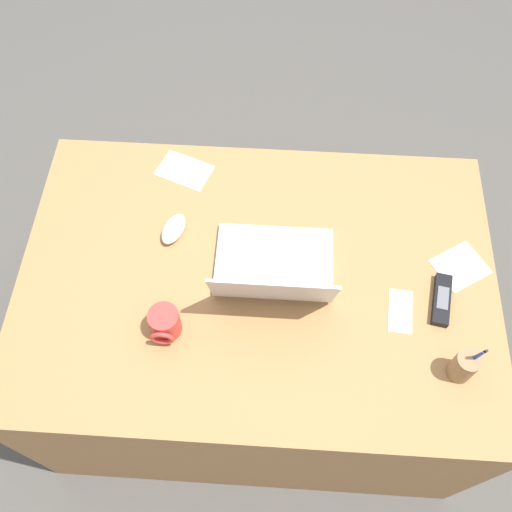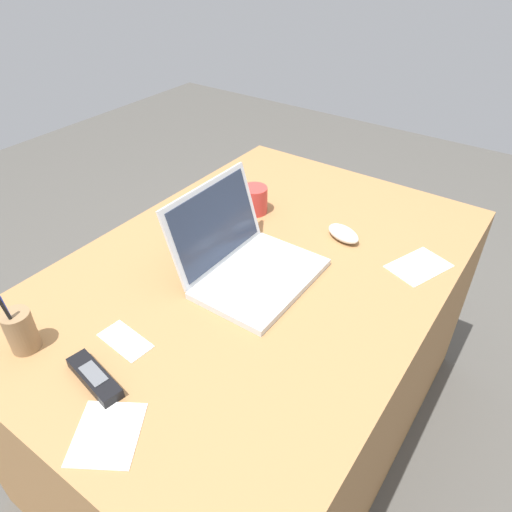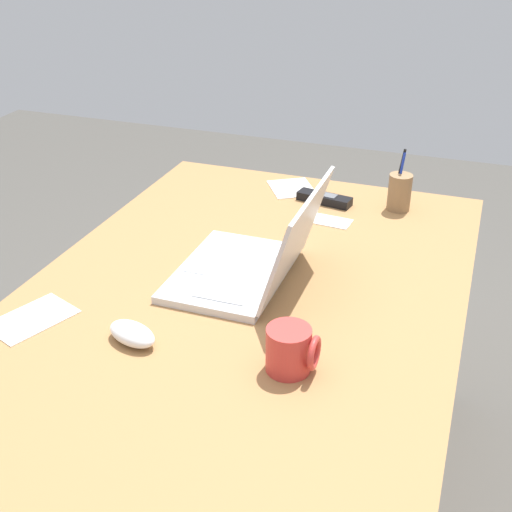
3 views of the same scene
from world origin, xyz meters
name	(u,v)px [view 1 (image 1 of 3)]	position (x,y,z in m)	size (l,w,h in m)	color
ground_plane	(257,359)	(0.00, 0.00, 0.00)	(6.00, 6.00, 0.00)	#4C4944
desk	(257,324)	(0.00, 0.00, 0.35)	(1.36, 0.93, 0.70)	#9E7042
laptop	(274,270)	(-0.05, 0.00, 0.75)	(0.34, 0.30, 0.23)	silver
computer_mouse	(174,229)	(0.25, -0.13, 0.72)	(0.06, 0.11, 0.04)	white
coffee_mug_white	(165,323)	(0.23, 0.18, 0.75)	(0.08, 0.09, 0.09)	#C63833
cordless_phone	(442,300)	(-0.51, 0.05, 0.72)	(0.07, 0.16, 0.03)	black
pen_holder	(464,366)	(-0.54, 0.25, 0.75)	(0.06, 0.06, 0.17)	olive
paper_note_near_laptop	(400,311)	(-0.40, 0.08, 0.70)	(0.06, 0.13, 0.00)	white
paper_note_left	(460,266)	(-0.58, -0.07, 0.70)	(0.14, 0.12, 0.00)	white
paper_note_right	(184,170)	(0.25, -0.36, 0.70)	(0.16, 0.11, 0.00)	white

